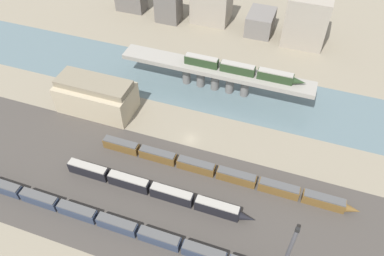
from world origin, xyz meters
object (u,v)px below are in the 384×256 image
Objects in this scene: warehouse_building at (96,96)px; signal_tower at (291,246)px; train_on_bridge at (242,69)px; train_yard_mid at (154,190)px; train_yard_far at (220,173)px; train_yard_near at (102,219)px.

signal_tower is (70.65, -33.98, 1.95)m from warehouse_building.
train_yard_mid is (-11.83, -50.15, -9.01)m from train_on_bridge.
signal_tower reaches higher than train_yard_far.
train_on_bridge is at bearing 76.73° from train_yard_mid.
train_on_bridge is at bearing 71.44° from train_yard_near.
train_yard_mid reaches higher than train_yard_near.
train_yard_near is at bearing -173.31° from signal_tower.
train_on_bridge is at bearing 114.62° from signal_tower.
warehouse_building is (-48.23, 14.45, 4.02)m from train_yard_far.
train_yard_far is at bearing 37.11° from train_yard_mid.
signal_tower is (47.69, 5.59, 5.95)m from train_yard_near.
train_yard_mid is at bearing -39.23° from warehouse_building.
train_yard_mid is 0.73× the size of train_yard_far.
train_on_bridge reaches higher than warehouse_building.
train_on_bridge is at bearing 28.21° from warehouse_building.
train_yard_near reaches higher than train_yard_far.
train_on_bridge is 0.43× the size of train_yard_near.
warehouse_building is 78.42m from signal_tower.
train_yard_near is 16.17m from train_yard_mid.
train_on_bridge is 52.31m from train_yard_mid.
train_on_bridge reaches higher than train_yard_mid.
train_yard_mid is 19.88m from train_yard_far.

